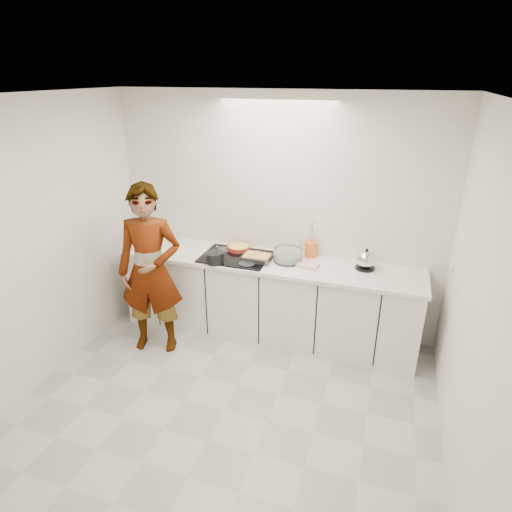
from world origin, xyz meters
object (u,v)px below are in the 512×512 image
(hob, at_px, (236,257))
(cook, at_px, (150,271))
(saucepan, at_px, (214,257))
(mixing_bowl, at_px, (288,256))
(baking_dish, at_px, (257,257))
(utensil_crock, at_px, (311,249))
(kettle, at_px, (366,260))
(tart_dish, at_px, (239,247))

(hob, bearing_deg, cook, -141.33)
(saucepan, distance_m, mixing_bowl, 0.77)
(hob, relative_size, baking_dish, 2.40)
(hob, height_order, utensil_crock, utensil_crock)
(kettle, height_order, utensil_crock, kettle)
(hob, xyz_separation_m, kettle, (1.35, 0.13, 0.09))
(tart_dish, distance_m, cook, 1.01)
(tart_dish, relative_size, saucepan, 1.32)
(baking_dish, bearing_deg, cook, -150.77)
(mixing_bowl, bearing_deg, kettle, 4.35)
(hob, xyz_separation_m, utensil_crock, (0.76, 0.27, 0.08))
(baking_dish, distance_m, mixing_bowl, 0.33)
(hob, xyz_separation_m, baking_dish, (0.25, -0.03, 0.04))
(utensil_crock, height_order, cook, cook)
(kettle, bearing_deg, utensil_crock, 166.36)
(utensil_crock, bearing_deg, tart_dish, -173.83)
(tart_dish, xyz_separation_m, mixing_bowl, (0.59, -0.12, 0.03))
(baking_dish, height_order, utensil_crock, utensil_crock)
(tart_dish, height_order, mixing_bowl, mixing_bowl)
(tart_dish, bearing_deg, cook, -131.89)
(mixing_bowl, bearing_deg, utensil_crock, 45.29)
(saucepan, relative_size, utensil_crock, 1.55)
(utensil_crock, relative_size, cook, 0.09)
(mixing_bowl, distance_m, cook, 1.42)
(hob, distance_m, saucepan, 0.27)
(mixing_bowl, distance_m, utensil_crock, 0.29)
(mixing_bowl, bearing_deg, baking_dish, -162.19)
(tart_dish, xyz_separation_m, utensil_crock, (0.80, 0.09, 0.05))
(baking_dish, height_order, mixing_bowl, mixing_bowl)
(utensil_crock, bearing_deg, hob, -160.30)
(mixing_bowl, relative_size, utensil_crock, 2.19)
(kettle, bearing_deg, mixing_bowl, -175.65)
(tart_dish, distance_m, kettle, 1.39)
(tart_dish, relative_size, baking_dish, 1.13)
(hob, relative_size, saucepan, 2.79)
(tart_dish, bearing_deg, kettle, -2.37)
(tart_dish, relative_size, utensil_crock, 2.04)
(baking_dish, relative_size, utensil_crock, 1.80)
(kettle, relative_size, utensil_crock, 1.45)
(baking_dish, height_order, kettle, kettle)
(saucepan, distance_m, utensil_crock, 1.04)
(baking_dish, relative_size, cook, 0.17)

